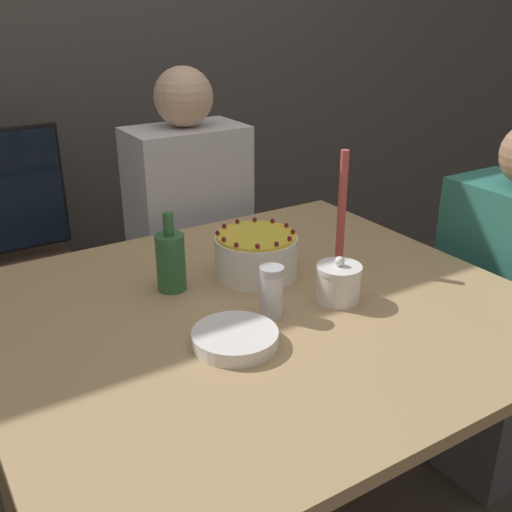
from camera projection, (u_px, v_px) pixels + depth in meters
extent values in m
cube|color=#4C4742|center=(65.00, 38.00, 2.31)|extent=(8.00, 0.05, 2.60)
cube|color=tan|center=(259.00, 311.00, 1.44)|extent=(1.25, 1.13, 0.03)
cylinder|color=tan|center=(314.00, 308.00, 2.26)|extent=(0.07, 0.07, 0.74)
cylinder|color=white|center=(256.00, 256.00, 1.57)|extent=(0.22, 0.22, 0.11)
cylinder|color=yellow|center=(256.00, 236.00, 1.55)|extent=(0.21, 0.21, 0.01)
sphere|color=maroon|center=(286.00, 225.00, 1.59)|extent=(0.01, 0.01, 0.01)
sphere|color=maroon|center=(272.00, 221.00, 1.62)|extent=(0.01, 0.01, 0.01)
sphere|color=maroon|center=(255.00, 219.00, 1.63)|extent=(0.01, 0.01, 0.01)
sphere|color=maroon|center=(237.00, 221.00, 1.62)|extent=(0.01, 0.01, 0.01)
sphere|color=maroon|center=(224.00, 226.00, 1.58)|extent=(0.01, 0.01, 0.01)
sphere|color=maroon|center=(219.00, 232.00, 1.54)|extent=(0.01, 0.01, 0.01)
sphere|color=maroon|center=(224.00, 239.00, 1.50)|extent=(0.01, 0.01, 0.01)
sphere|color=maroon|center=(238.00, 244.00, 1.46)|extent=(0.01, 0.01, 0.01)
sphere|color=maroon|center=(257.00, 246.00, 1.45)|extent=(0.01, 0.01, 0.01)
sphere|color=maroon|center=(277.00, 244.00, 1.47)|extent=(0.01, 0.01, 0.01)
sphere|color=maroon|center=(290.00, 238.00, 1.50)|extent=(0.01, 0.01, 0.01)
sphere|color=maroon|center=(293.00, 231.00, 1.55)|extent=(0.01, 0.01, 0.01)
cylinder|color=white|center=(338.00, 285.00, 1.44)|extent=(0.11, 0.11, 0.08)
cylinder|color=white|center=(339.00, 268.00, 1.42)|extent=(0.11, 0.11, 0.01)
sphere|color=white|center=(340.00, 261.00, 1.41)|extent=(0.02, 0.02, 0.02)
cylinder|color=white|center=(273.00, 295.00, 1.37)|extent=(0.05, 0.05, 0.10)
cylinder|color=silver|center=(273.00, 270.00, 1.35)|extent=(0.06, 0.06, 0.02)
cylinder|color=white|center=(235.00, 343.00, 1.27)|extent=(0.18, 0.18, 0.01)
cylinder|color=white|center=(235.00, 340.00, 1.26)|extent=(0.18, 0.18, 0.01)
cylinder|color=white|center=(235.00, 336.00, 1.26)|extent=(0.18, 0.18, 0.01)
cylinder|color=white|center=(235.00, 333.00, 1.26)|extent=(0.18, 0.18, 0.01)
cylinder|color=tan|center=(339.00, 261.00, 1.65)|extent=(0.05, 0.05, 0.02)
cylinder|color=#CC4C47|center=(342.00, 206.00, 1.59)|extent=(0.02, 0.02, 0.30)
cylinder|color=#2D6638|center=(171.00, 262.00, 1.48)|extent=(0.07, 0.07, 0.15)
cylinder|color=#2D6638|center=(168.00, 224.00, 1.44)|extent=(0.03, 0.03, 0.06)
cube|color=#595960|center=(195.00, 338.00, 2.33)|extent=(0.34, 0.34, 0.45)
cube|color=silver|center=(189.00, 211.00, 2.12)|extent=(0.40, 0.24, 0.59)
sphere|color=#D8AD8C|center=(183.00, 97.00, 1.97)|extent=(0.20, 0.20, 0.20)
cube|color=#595960|center=(488.00, 401.00, 1.97)|extent=(0.34, 0.34, 0.45)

